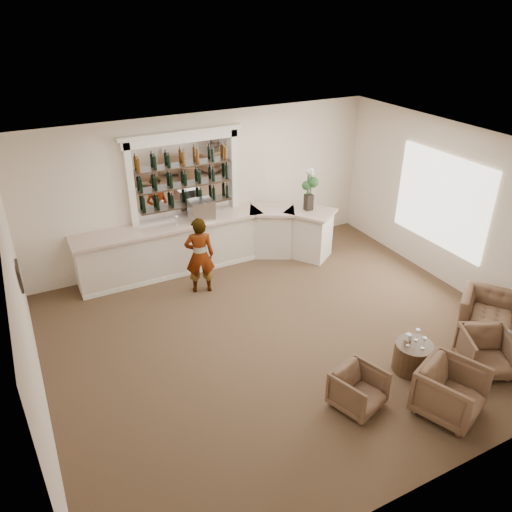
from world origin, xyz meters
The scene contains 18 objects.
ground centered at (0.00, 0.00, 0.00)m, with size 8.00×8.00×0.00m, color brown.
room_shell centered at (0.16, 0.71, 2.34)m, with size 8.04×7.02×3.32m.
bar_counter centered at (-0.16, 3.00, 0.57)m, with size 5.72×1.80×1.14m.
back_bar_alcove centered at (-0.50, 3.41, 2.03)m, with size 2.64×0.25×3.00m.
cocktail_table centered at (1.40, -1.76, 0.25)m, with size 0.61×0.61×0.50m, color #452F1E.
sommelier centered at (-0.74, 2.09, 0.81)m, with size 0.59×0.39×1.62m, color gray.
armchair_left centered at (0.11, -2.02, 0.31)m, with size 0.67×0.69×0.63m, color brown.
armchair_center centered at (1.20, -2.72, 0.40)m, with size 0.85×0.87×0.79m, color brown.
armchair_right centered at (2.43, -2.30, 0.36)m, with size 0.76×0.78×0.71m, color brown.
armchair_far centered at (3.40, -1.59, 0.35)m, with size 1.08×0.94×0.70m, color brown.
espresso_machine centered at (-0.30, 3.04, 1.36)m, with size 0.50×0.42×0.44m, color silver.
flower_vase centered at (2.03, 2.45, 1.69)m, with size 0.26×0.26×0.98m.
wine_glass_bar_left centered at (-0.14, 3.03, 1.25)m, with size 0.07×0.07×0.21m, color white, non-canonical shape.
wine_glass_bar_right centered at (-0.87, 2.99, 1.25)m, with size 0.07×0.07×0.21m, color white, non-canonical shape.
wine_glass_tbl_a centered at (1.28, -1.73, 0.60)m, with size 0.07×0.07×0.21m, color white, non-canonical shape.
wine_glass_tbl_b centered at (1.50, -1.68, 0.60)m, with size 0.07×0.07×0.21m, color white, non-canonical shape.
wine_glass_tbl_c centered at (1.44, -1.89, 0.60)m, with size 0.07×0.07×0.21m, color white, non-canonical shape.
napkin_holder centered at (1.38, -1.62, 0.56)m, with size 0.08×0.08×0.12m, color white.
Camera 1 is at (-3.75, -6.27, 5.45)m, focal length 35.00 mm.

